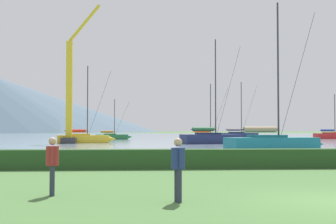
{
  "coord_description": "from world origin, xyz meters",
  "views": [
    {
      "loc": [
        -5.46,
        -12.31,
        1.86
      ],
      "look_at": [
        -1.5,
        41.14,
        3.83
      ],
      "focal_mm": 51.97,
      "sensor_mm": 36.0,
      "label": 1
    }
  ],
  "objects_px": {
    "sailboat_slip_10": "(212,138)",
    "sailboat_slip_2": "(239,135)",
    "sailboat_slip_11": "(208,137)",
    "sailboat_slip_12": "(84,138)",
    "sailboat_slip_7": "(273,143)",
    "dock_crane": "(70,98)",
    "person_standing_walker": "(52,161)",
    "person_seated_viewer": "(178,164)",
    "sailboat_slip_5": "(112,136)",
    "sailboat_slip_3": "(333,136)"
  },
  "relations": [
    {
      "from": "sailboat_slip_10",
      "to": "sailboat_slip_12",
      "type": "bearing_deg",
      "value": 149.24
    },
    {
      "from": "sailboat_slip_5",
      "to": "person_standing_walker",
      "type": "distance_m",
      "value": 81.05
    },
    {
      "from": "sailboat_slip_3",
      "to": "person_standing_walker",
      "type": "distance_m",
      "value": 94.13
    },
    {
      "from": "sailboat_slip_12",
      "to": "person_standing_walker",
      "type": "distance_m",
      "value": 55.14
    },
    {
      "from": "sailboat_slip_11",
      "to": "sailboat_slip_3",
      "type": "bearing_deg",
      "value": 21.22
    },
    {
      "from": "sailboat_slip_5",
      "to": "sailboat_slip_3",
      "type": "bearing_deg",
      "value": -2.81
    },
    {
      "from": "person_standing_walker",
      "to": "sailboat_slip_3",
      "type": "bearing_deg",
      "value": 54.79
    },
    {
      "from": "person_seated_viewer",
      "to": "sailboat_slip_12",
      "type": "bearing_deg",
      "value": 85.94
    },
    {
      "from": "sailboat_slip_2",
      "to": "sailboat_slip_12",
      "type": "bearing_deg",
      "value": -146.43
    },
    {
      "from": "person_standing_walker",
      "to": "dock_crane",
      "type": "xyz_separation_m",
      "value": [
        -6.23,
        53.24,
        5.27
      ]
    },
    {
      "from": "sailboat_slip_7",
      "to": "sailboat_slip_12",
      "type": "bearing_deg",
      "value": 110.65
    },
    {
      "from": "sailboat_slip_3",
      "to": "sailboat_slip_5",
      "type": "xyz_separation_m",
      "value": [
        -45.14,
        -2.42,
        -0.11
      ]
    },
    {
      "from": "sailboat_slip_2",
      "to": "person_seated_viewer",
      "type": "distance_m",
      "value": 88.79
    },
    {
      "from": "sailboat_slip_7",
      "to": "sailboat_slip_12",
      "type": "height_order",
      "value": "sailboat_slip_7"
    },
    {
      "from": "sailboat_slip_7",
      "to": "person_seated_viewer",
      "type": "xyz_separation_m",
      "value": [
        -10.68,
        -27.77,
        0.21
      ]
    },
    {
      "from": "sailboat_slip_12",
      "to": "dock_crane",
      "type": "xyz_separation_m",
      "value": [
        -1.71,
        -1.72,
        5.56
      ]
    },
    {
      "from": "sailboat_slip_2",
      "to": "person_seated_viewer",
      "type": "xyz_separation_m",
      "value": [
        -20.82,
        -86.32,
        0.22
      ]
    },
    {
      "from": "sailboat_slip_10",
      "to": "person_standing_walker",
      "type": "xyz_separation_m",
      "value": [
        -12.87,
        -50.19,
        0.18
      ]
    },
    {
      "from": "person_seated_viewer",
      "to": "sailboat_slip_2",
      "type": "bearing_deg",
      "value": 64.36
    },
    {
      "from": "sailboat_slip_12",
      "to": "person_seated_viewer",
      "type": "distance_m",
      "value": 56.99
    },
    {
      "from": "person_seated_viewer",
      "to": "person_standing_walker",
      "type": "xyz_separation_m",
      "value": [
        -3.44,
        1.48,
        0.0
      ]
    },
    {
      "from": "sailboat_slip_11",
      "to": "sailboat_slip_12",
      "type": "distance_m",
      "value": 23.33
    },
    {
      "from": "sailboat_slip_12",
      "to": "dock_crane",
      "type": "relative_size",
      "value": 0.57
    },
    {
      "from": "sailboat_slip_5",
      "to": "person_seated_viewer",
      "type": "bearing_deg",
      "value": -92.38
    },
    {
      "from": "sailboat_slip_5",
      "to": "dock_crane",
      "type": "bearing_deg",
      "value": -105.33
    },
    {
      "from": "sailboat_slip_12",
      "to": "dock_crane",
      "type": "bearing_deg",
      "value": -145.05
    },
    {
      "from": "sailboat_slip_12",
      "to": "sailboat_slip_10",
      "type": "bearing_deg",
      "value": -25.48
    },
    {
      "from": "person_standing_walker",
      "to": "dock_crane",
      "type": "distance_m",
      "value": 53.86
    },
    {
      "from": "sailboat_slip_3",
      "to": "sailboat_slip_12",
      "type": "distance_m",
      "value": 55.87
    },
    {
      "from": "sailboat_slip_11",
      "to": "person_seated_viewer",
      "type": "bearing_deg",
      "value": -107.45
    },
    {
      "from": "sailboat_slip_5",
      "to": "sailboat_slip_11",
      "type": "relative_size",
      "value": 0.81
    },
    {
      "from": "sailboat_slip_7",
      "to": "dock_crane",
      "type": "height_order",
      "value": "dock_crane"
    },
    {
      "from": "dock_crane",
      "to": "sailboat_slip_7",
      "type": "bearing_deg",
      "value": -52.95
    },
    {
      "from": "dock_crane",
      "to": "person_seated_viewer",
      "type": "bearing_deg",
      "value": -79.98
    },
    {
      "from": "sailboat_slip_5",
      "to": "sailboat_slip_7",
      "type": "height_order",
      "value": "sailboat_slip_7"
    },
    {
      "from": "sailboat_slip_10",
      "to": "sailboat_slip_2",
      "type": "bearing_deg",
      "value": 56.37
    },
    {
      "from": "sailboat_slip_7",
      "to": "sailboat_slip_10",
      "type": "relative_size",
      "value": 0.91
    },
    {
      "from": "sailboat_slip_2",
      "to": "sailboat_slip_11",
      "type": "distance_m",
      "value": 19.52
    },
    {
      "from": "sailboat_slip_3",
      "to": "sailboat_slip_11",
      "type": "xyz_separation_m",
      "value": [
        -28.46,
        -15.85,
        -0.04
      ]
    },
    {
      "from": "person_standing_walker",
      "to": "sailboat_slip_7",
      "type": "bearing_deg",
      "value": 54.11
    },
    {
      "from": "sailboat_slip_2",
      "to": "sailboat_slip_7",
      "type": "distance_m",
      "value": 59.42
    },
    {
      "from": "sailboat_slip_3",
      "to": "sailboat_slip_12",
      "type": "height_order",
      "value": "sailboat_slip_12"
    },
    {
      "from": "sailboat_slip_12",
      "to": "person_seated_viewer",
      "type": "bearing_deg",
      "value": -92.14
    },
    {
      "from": "sailboat_slip_10",
      "to": "sailboat_slip_12",
      "type": "xyz_separation_m",
      "value": [
        -17.39,
        4.76,
        -0.11
      ]
    },
    {
      "from": "person_seated_viewer",
      "to": "sailboat_slip_11",
      "type": "bearing_deg",
      "value": 68.35
    },
    {
      "from": "sailboat_slip_2",
      "to": "person_seated_viewer",
      "type": "relative_size",
      "value": 7.14
    },
    {
      "from": "sailboat_slip_2",
      "to": "sailboat_slip_7",
      "type": "height_order",
      "value": "sailboat_slip_7"
    },
    {
      "from": "sailboat_slip_10",
      "to": "dock_crane",
      "type": "distance_m",
      "value": 20.09
    },
    {
      "from": "sailboat_slip_7",
      "to": "sailboat_slip_10",
      "type": "xyz_separation_m",
      "value": [
        -1.25,
        23.9,
        0.03
      ]
    },
    {
      "from": "sailboat_slip_7",
      "to": "sailboat_slip_11",
      "type": "distance_m",
      "value": 41.33
    }
  ]
}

